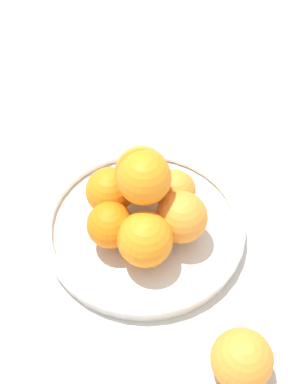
{
  "coord_description": "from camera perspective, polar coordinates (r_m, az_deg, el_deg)",
  "views": [
    {
      "loc": [
        0.19,
        0.45,
        0.68
      ],
      "look_at": [
        0.0,
        0.0,
        0.1
      ],
      "focal_mm": 50.0,
      "sensor_mm": 36.0,
      "label": 1
    }
  ],
  "objects": [
    {
      "name": "ground_plane",
      "position": [
        0.84,
        0.0,
        -4.33
      ],
      "size": [
        4.0,
        4.0,
        0.0
      ],
      "primitive_type": "plane",
      "color": "beige"
    },
    {
      "name": "stray_orange",
      "position": [
        0.71,
        10.38,
        -17.17
      ],
      "size": [
        0.08,
        0.08,
        0.08
      ],
      "primitive_type": "sphere",
      "color": "orange",
      "rests_on": "ground_plane"
    },
    {
      "name": "fruit_bowl",
      "position": [
        0.83,
        0.0,
        -3.72
      ],
      "size": [
        0.31,
        0.31,
        0.03
      ],
      "color": "silver",
      "rests_on": "ground_plane"
    },
    {
      "name": "orange_pile",
      "position": [
        0.77,
        -0.06,
        -0.6
      ],
      "size": [
        0.18,
        0.2,
        0.14
      ],
      "color": "orange",
      "rests_on": "fruit_bowl"
    }
  ]
}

